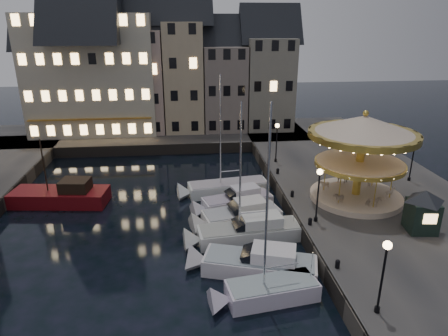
{
  "coord_description": "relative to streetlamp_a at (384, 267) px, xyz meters",
  "views": [
    {
      "loc": [
        -2.35,
        -24.84,
        15.42
      ],
      "look_at": [
        1.0,
        8.0,
        3.2
      ],
      "focal_mm": 32.0,
      "sensor_mm": 36.0,
      "label": 1
    }
  ],
  "objects": [
    {
      "name": "townhouse_nc",
      "position": [
        -15.2,
        39.0,
        4.76
      ],
      "size": [
        6.82,
        8.0,
        14.8
      ],
      "color": "tan",
      "rests_on": "quay_north"
    },
    {
      "name": "streetlamp_d",
      "position": [
        11.3,
        17.0,
        0.0
      ],
      "size": [
        0.44,
        0.44,
        4.17
      ],
      "color": "black",
      "rests_on": "quay_east"
    },
    {
      "name": "quay_east",
      "position": [
        6.8,
        15.0,
        -3.37
      ],
      "size": [
        16.0,
        56.0,
        1.3
      ],
      "primitive_type": "cube",
      "color": "#474442",
      "rests_on": "ground"
    },
    {
      "name": "motorboat_f",
      "position": [
        -6.2,
        18.62,
        -3.49
      ],
      "size": [
        8.58,
        3.28,
        11.33
      ],
      "color": "silver",
      "rests_on": "ground"
    },
    {
      "name": "red_fishing_boat",
      "position": [
        -20.62,
        17.91,
        -3.31
      ],
      "size": [
        8.61,
        3.84,
        6.2
      ],
      "color": "maroon",
      "rests_on": "ground"
    },
    {
      "name": "bollard_a",
      "position": [
        -0.6,
        4.0,
        -2.41
      ],
      "size": [
        0.3,
        0.3,
        0.57
      ],
      "color": "black",
      "rests_on": "quay_east"
    },
    {
      "name": "townhouse_na",
      "position": [
        -26.7,
        39.0,
        3.76
      ],
      "size": [
        5.5,
        8.0,
        12.8
      ],
      "color": "tan",
      "rests_on": "quay_north"
    },
    {
      "name": "carousel",
      "position": [
        4.59,
        13.53,
        2.27
      ],
      "size": [
        8.65,
        8.65,
        7.57
      ],
      "color": "beige",
      "rests_on": "quay_east"
    },
    {
      "name": "townhouse_nd",
      "position": [
        -9.45,
        39.0,
        5.26
      ],
      "size": [
        5.5,
        8.0,
        15.8
      ],
      "color": "tan",
      "rests_on": "quay_north"
    },
    {
      "name": "bollard_d",
      "position": [
        -0.6,
        20.0,
        -2.41
      ],
      "size": [
        0.3,
        0.3,
        0.57
      ],
      "color": "black",
      "rests_on": "quay_east"
    },
    {
      "name": "motorboat_e",
      "position": [
        -5.6,
        15.26,
        -3.38
      ],
      "size": [
        7.12,
        3.67,
        2.15
      ],
      "color": "silver",
      "rests_on": "ground"
    },
    {
      "name": "quaywall_e",
      "position": [
        -1.2,
        15.0,
        -3.37
      ],
      "size": [
        0.15,
        44.0,
        1.3
      ],
      "primitive_type": "cube",
      "color": "#47423A",
      "rests_on": "ground"
    },
    {
      "name": "streetlamp_c",
      "position": [
        0.0,
        23.5,
        0.0
      ],
      "size": [
        0.44,
        0.44,
        4.17
      ],
      "color": "black",
      "rests_on": "quay_east"
    },
    {
      "name": "motorboat_c",
      "position": [
        -5.42,
        9.94,
        -3.34
      ],
      "size": [
        8.75,
        3.07,
        11.57
      ],
      "color": "silver",
      "rests_on": "ground"
    },
    {
      "name": "streetlamp_a",
      "position": [
        0.0,
        0.0,
        0.0
      ],
      "size": [
        0.44,
        0.44,
        4.17
      ],
      "color": "black",
      "rests_on": "quay_east"
    },
    {
      "name": "quaywall_n",
      "position": [
        -13.2,
        31.0,
        -3.37
      ],
      "size": [
        48.0,
        0.15,
        1.3
      ],
      "primitive_type": "cube",
      "color": "#47423A",
      "rests_on": "ground"
    },
    {
      "name": "quay_north",
      "position": [
        -15.2,
        37.0,
        -3.37
      ],
      "size": [
        44.0,
        12.0,
        1.3
      ],
      "primitive_type": "cube",
      "color": "#474442",
      "rests_on": "ground"
    },
    {
      "name": "motorboat_b",
      "position": [
        -5.42,
        5.89,
        -3.37
      ],
      "size": [
        8.29,
        4.6,
        2.15
      ],
      "color": "silver",
      "rests_on": "ground"
    },
    {
      "name": "ground",
      "position": [
        -7.2,
        9.0,
        -4.02
      ],
      "size": [
        160.0,
        160.0,
        0.0
      ],
      "primitive_type": "plane",
      "color": "black",
      "rests_on": "ground"
    },
    {
      "name": "bollard_c",
      "position": [
        -0.6,
        14.5,
        -2.41
      ],
      "size": [
        0.3,
        0.3,
        0.57
      ],
      "color": "black",
      "rests_on": "quay_east"
    },
    {
      "name": "hotel_corner",
      "position": [
        -21.2,
        39.0,
        5.76
      ],
      "size": [
        17.6,
        9.0,
        16.8
      ],
      "color": "beige",
      "rests_on": "quay_north"
    },
    {
      "name": "ticket_kiosk",
      "position": [
        6.94,
        7.87,
        -0.62
      ],
      "size": [
        3.01,
        3.01,
        3.53
      ],
      "color": "black",
      "rests_on": "quay_east"
    },
    {
      "name": "townhouse_ne",
      "position": [
        -4.0,
        39.0,
        3.76
      ],
      "size": [
        6.16,
        8.0,
        12.8
      ],
      "color": "gray",
      "rests_on": "quay_north"
    },
    {
      "name": "bollard_b",
      "position": [
        -0.6,
        9.5,
        -2.41
      ],
      "size": [
        0.3,
        0.3,
        0.57
      ],
      "color": "black",
      "rests_on": "quay_east"
    },
    {
      "name": "townhouse_nb",
      "position": [
        -21.25,
        39.0,
        4.26
      ],
      "size": [
        6.16,
        8.0,
        13.8
      ],
      "color": "slate",
      "rests_on": "quay_north"
    },
    {
      "name": "motorboat_d",
      "position": [
        -5.63,
        12.55,
        -3.38
      ],
      "size": [
        7.34,
        3.8,
        2.15
      ],
      "color": "silver",
      "rests_on": "ground"
    },
    {
      "name": "townhouse_nf",
      "position": [
        2.05,
        39.0,
        4.26
      ],
      "size": [
        6.82,
        8.0,
        13.8
      ],
      "color": "gray",
      "rests_on": "quay_north"
    },
    {
      "name": "streetlamp_b",
      "position": [
        0.0,
        10.0,
        0.0
      ],
      "size": [
        0.44,
        0.44,
        4.17
      ],
      "color": "black",
      "rests_on": "quay_east"
    },
    {
      "name": "motorboat_a",
      "position": [
        -5.34,
        3.1,
        -3.48
      ],
      "size": [
        6.47,
        2.89,
        10.63
      ],
      "color": "silver",
      "rests_on": "ground"
    }
  ]
}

